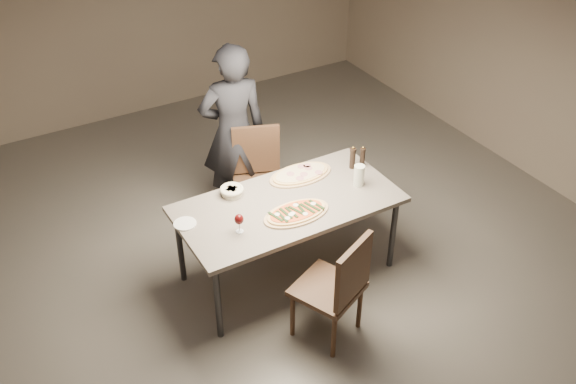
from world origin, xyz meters
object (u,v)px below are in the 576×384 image
ham_pizza (301,174)px  pepper_mill_left (353,158)px  diner (233,132)px  bread_basket (232,191)px  chair_far (258,173)px  zucchini_pizza (296,213)px  carafe (359,175)px  chair_near (338,284)px  dining_table (288,208)px

ham_pizza → pepper_mill_left: bearing=-36.0°
diner → bread_basket: bearing=73.3°
chair_far → diner: bearing=-50.9°
zucchini_pizza → carafe: carafe is taller
bread_basket → chair_near: chair_near is taller
bread_basket → ham_pizza: bearing=-3.4°
pepper_mill_left → carafe: bearing=-113.1°
carafe → chair_far: size_ratio=0.19×
ham_pizza → diner: (-0.25, 0.79, 0.09)m
dining_table → pepper_mill_left: 0.77m
ham_pizza → bread_basket: bread_basket is taller
zucchini_pizza → bread_basket: size_ratio=2.86×
carafe → chair_near: size_ratio=0.19×
dining_table → chair_near: chair_near is taller
zucchini_pizza → carafe: (0.66, 0.09, 0.08)m
diner → chair_near: bearing=97.8°
dining_table → zucchini_pizza: size_ratio=3.22×
bread_basket → diner: diner is taller
pepper_mill_left → chair_near: pepper_mill_left is taller
pepper_mill_left → bread_basket: bearing=171.8°
ham_pizza → diner: 0.83m
dining_table → chair_near: bearing=-93.4°
bread_basket → carafe: bearing=-22.1°
bread_basket → carafe: carafe is taller
carafe → diner: diner is taller
ham_pizza → chair_far: 0.57m
carafe → chair_near: chair_near is taller
chair_far → diner: 0.44m
dining_table → bread_basket: bread_basket is taller
dining_table → carafe: bearing=-7.2°
dining_table → bread_basket: (-0.35, 0.32, 0.10)m
chair_near → chair_far: size_ratio=1.00×
diner → dining_table: bearing=98.3°
carafe → diner: bearing=117.3°
bread_basket → pepper_mill_left: size_ratio=0.91×
ham_pizza → bread_basket: 0.63m
dining_table → ham_pizza: 0.41m
zucchini_pizza → bread_basket: bearing=147.6°
zucchini_pizza → chair_far: bearing=105.1°
bread_basket → diner: size_ratio=0.11×
chair_far → diner: diner is taller
chair_near → dining_table: bearing=62.5°
dining_table → chair_near: size_ratio=1.88×
chair_far → diner: size_ratio=0.56×
ham_pizza → chair_far: bearing=85.8°
dining_table → chair_far: bearing=80.4°
carafe → dining_table: bearing=172.8°
chair_far → diner: (-0.09, 0.29, 0.32)m
ham_pizza → chair_near: size_ratio=0.60×
zucchini_pizza → carafe: size_ratio=3.00×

